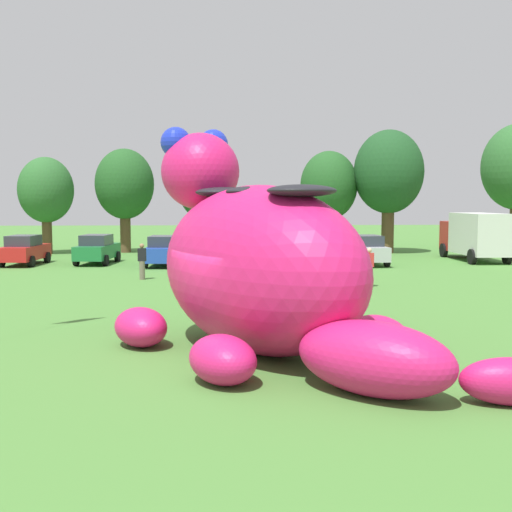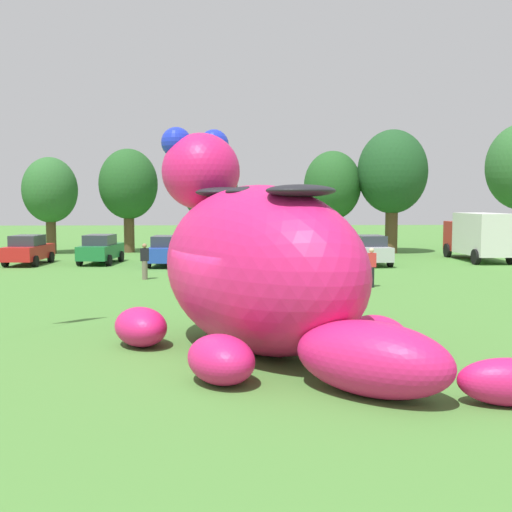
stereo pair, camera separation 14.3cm
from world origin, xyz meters
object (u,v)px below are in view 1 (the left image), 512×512
object	(u,v)px
box_truck	(474,235)
spectator_near_inflatable	(369,268)
giant_inflatable_creature	(259,266)
car_yellow	(293,248)
spectator_mid_field	(142,262)
car_green	(97,249)
car_blue	(164,251)
car_red	(25,250)
car_silver	(366,250)
car_white	(235,250)

from	to	relation	value
box_truck	spectator_near_inflatable	world-z (taller)	box_truck
giant_inflatable_creature	car_yellow	xyz separation A→B (m)	(3.22, 22.23, -1.26)
spectator_near_inflatable	spectator_mid_field	xyz separation A→B (m)	(-10.10, 3.10, 0.00)
car_green	spectator_mid_field	size ratio (longest dim) A/B	2.48
car_blue	spectator_near_inflatable	xyz separation A→B (m)	(9.68, -9.37, -0.01)
giant_inflatable_creature	spectator_mid_field	world-z (taller)	giant_inflatable_creature
car_red	car_silver	size ratio (longest dim) A/B	1.00
car_silver	box_truck	world-z (taller)	box_truck
car_green	car_silver	xyz separation A→B (m)	(15.68, -1.34, 0.00)
car_green	car_blue	world-z (taller)	same
car_red	car_blue	bearing A→B (deg)	-6.64
car_red	car_green	size ratio (longest dim) A/B	0.99
car_blue	spectator_near_inflatable	world-z (taller)	car_blue
car_silver	car_yellow	bearing A→B (deg)	160.22
giant_inflatable_creature	car_white	xyz separation A→B (m)	(-0.31, 20.84, -1.26)
car_silver	spectator_mid_field	bearing A→B (deg)	-152.40
car_green	car_silver	bearing A→B (deg)	-4.88
car_white	spectator_near_inflatable	size ratio (longest dim) A/B	2.41
box_truck	spectator_near_inflatable	bearing A→B (deg)	-128.30
car_green	car_white	distance (m)	8.17
car_yellow	box_truck	xyz separation A→B (m)	(11.33, 0.80, 0.74)
car_yellow	car_silver	distance (m)	4.33
giant_inflatable_creature	car_white	world-z (taller)	giant_inflatable_creature
car_red	car_green	bearing A→B (deg)	5.94
car_white	car_yellow	size ratio (longest dim) A/B	0.98
car_blue	car_white	world-z (taller)	same
car_blue	car_yellow	distance (m)	7.71
car_green	spectator_near_inflatable	world-z (taller)	car_green
box_truck	car_white	bearing A→B (deg)	-171.63
car_blue	box_truck	size ratio (longest dim) A/B	0.65
car_red	car_silver	xyz separation A→B (m)	(19.76, -0.91, 0.00)
spectator_near_inflatable	spectator_mid_field	distance (m)	10.56
car_red	car_blue	xyz separation A→B (m)	(8.11, -0.94, 0.00)
car_yellow	spectator_near_inflatable	world-z (taller)	car_yellow
car_yellow	box_truck	size ratio (longest dim) A/B	0.65
car_red	spectator_near_inflatable	xyz separation A→B (m)	(17.79, -10.32, -0.01)
box_truck	car_green	bearing A→B (deg)	-177.69
spectator_near_inflatable	car_silver	bearing A→B (deg)	78.20
car_silver	giant_inflatable_creature	bearing A→B (deg)	-109.37
car_red	car_yellow	xyz separation A→B (m)	(15.68, 0.55, 0.00)
car_silver	spectator_near_inflatable	bearing A→B (deg)	-101.80
giant_inflatable_creature	car_white	bearing A→B (deg)	90.86
car_green	car_blue	bearing A→B (deg)	-18.70
car_red	car_green	xyz separation A→B (m)	(4.07, 0.42, 0.00)
car_yellow	car_silver	bearing A→B (deg)	-19.78
car_green	car_white	xyz separation A→B (m)	(8.07, -1.26, 0.00)
car_green	car_yellow	xyz separation A→B (m)	(11.60, 0.13, 0.00)
box_truck	spectator_mid_field	size ratio (longest dim) A/B	3.76
car_silver	car_green	bearing A→B (deg)	175.12
giant_inflatable_creature	spectator_mid_field	bearing A→B (deg)	108.22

